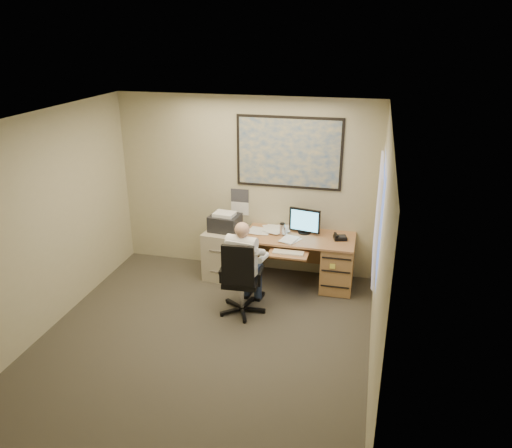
% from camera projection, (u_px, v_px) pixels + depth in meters
% --- Properties ---
extents(room_shell, '(4.00, 4.50, 2.70)m').
position_uv_depth(room_shell, '(196.00, 243.00, 5.56)').
color(room_shell, '#3A362D').
rests_on(room_shell, ground).
extents(desk, '(1.60, 0.97, 1.13)m').
position_uv_depth(desk, '(321.00, 257.00, 7.34)').
color(desk, '#B0794B').
rests_on(desk, ground).
extents(world_map, '(1.56, 0.03, 1.06)m').
position_uv_depth(world_map, '(289.00, 153.00, 7.23)').
color(world_map, '#1E4C93').
rests_on(world_map, room_shell).
extents(wall_calendar, '(0.28, 0.01, 0.42)m').
position_uv_depth(wall_calendar, '(240.00, 202.00, 7.70)').
color(wall_calendar, white).
rests_on(wall_calendar, room_shell).
extents(window_blinds, '(0.06, 1.40, 1.30)m').
position_uv_depth(window_blinds, '(379.00, 217.00, 5.78)').
color(window_blinds, beige).
rests_on(window_blinds, room_shell).
extents(filing_cabinet, '(0.60, 0.70, 1.04)m').
position_uv_depth(filing_cabinet, '(226.00, 248.00, 7.62)').
color(filing_cabinet, '#B8AE94').
rests_on(filing_cabinet, ground).
extents(office_chair, '(0.67, 0.67, 1.07)m').
position_uv_depth(office_chair, '(241.00, 292.00, 6.63)').
color(office_chair, black).
rests_on(office_chair, ground).
extents(person, '(0.61, 0.80, 1.28)m').
position_uv_depth(person, '(242.00, 268.00, 6.58)').
color(person, white).
rests_on(person, office_chair).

